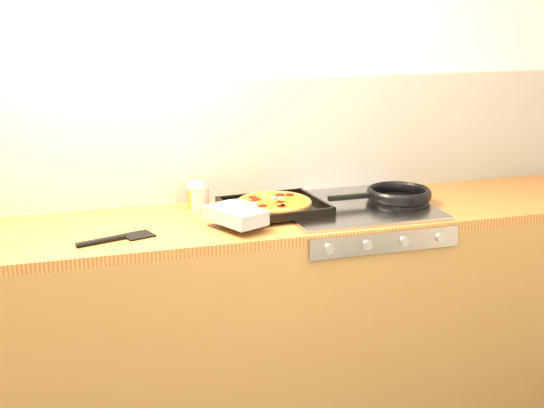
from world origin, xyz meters
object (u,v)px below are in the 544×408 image
object	(u,v)px
tomato_can	(200,200)
juice_glass	(197,195)
pizza_on_tray	(263,207)
frying_pan	(397,195)

from	to	relation	value
tomato_can	juice_glass	xyz separation A→B (m)	(-0.00, 0.06, 0.01)
tomato_can	pizza_on_tray	bearing A→B (deg)	-31.16
tomato_can	frying_pan	bearing A→B (deg)	-8.49
frying_pan	pizza_on_tray	bearing A→B (deg)	-178.67
pizza_on_tray	juice_glass	bearing A→B (deg)	139.39
frying_pan	tomato_can	bearing A→B (deg)	171.51
tomato_can	juice_glass	bearing A→B (deg)	92.04
pizza_on_tray	juice_glass	xyz separation A→B (m)	(-0.22, 0.19, 0.01)
pizza_on_tray	tomato_can	size ratio (longest dim) A/B	4.90
juice_glass	tomato_can	bearing A→B (deg)	-87.96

